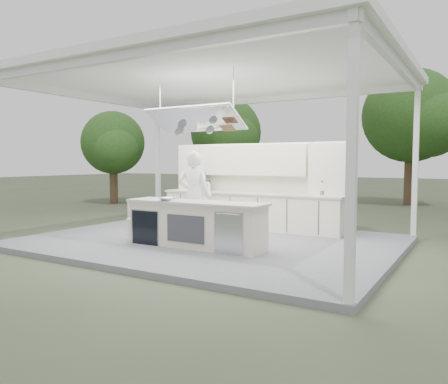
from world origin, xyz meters
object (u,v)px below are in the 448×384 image
Objects in this scene: back_counter at (249,210)px; head_chef at (194,195)px; demo_island at (194,224)px; sous_chef at (200,198)px.

back_counter is 2.14m from head_chef.
demo_island and back_counter have the same top height.
back_counter is at bearing 93.63° from demo_island.
demo_island is 1.08m from head_chef.
demo_island is 2.26m from sous_chef.
demo_island is 1.86× the size of sous_chef.
back_counter is 1.37m from sous_chef.
demo_island is at bearing -86.37° from back_counter.
back_counter is 2.53× the size of head_chef.
head_chef is (-0.36, -2.05, 0.53)m from back_counter.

